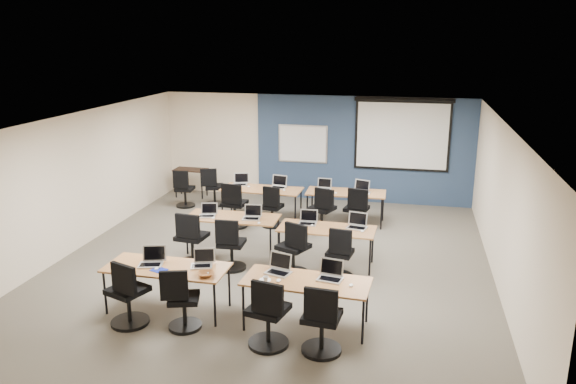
% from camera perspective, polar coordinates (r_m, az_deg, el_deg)
% --- Properties ---
extents(floor, '(8.00, 9.00, 0.02)m').
position_cam_1_polar(floor, '(10.71, -1.57, -7.16)').
color(floor, '#6B6354').
rests_on(floor, ground).
extents(ceiling, '(8.00, 9.00, 0.02)m').
position_cam_1_polar(ceiling, '(9.98, -1.69, 7.28)').
color(ceiling, white).
rests_on(ceiling, ground).
extents(wall_back, '(8.00, 0.04, 2.70)m').
position_cam_1_polar(wall_back, '(14.55, 2.73, 4.52)').
color(wall_back, beige).
rests_on(wall_back, ground).
extents(wall_front, '(8.00, 0.04, 2.70)m').
position_cam_1_polar(wall_front, '(6.28, -11.94, -11.17)').
color(wall_front, beige).
rests_on(wall_front, ground).
extents(wall_left, '(0.04, 9.00, 2.70)m').
position_cam_1_polar(wall_left, '(11.87, -20.70, 0.96)').
color(wall_left, beige).
rests_on(wall_left, ground).
extents(wall_right, '(0.04, 9.00, 2.70)m').
position_cam_1_polar(wall_right, '(10.09, 20.98, -1.54)').
color(wall_right, beige).
rests_on(wall_right, ground).
extents(blue_accent_panel, '(5.50, 0.04, 2.70)m').
position_cam_1_polar(blue_accent_panel, '(14.36, 7.64, 4.25)').
color(blue_accent_panel, '#3D5977').
rests_on(blue_accent_panel, wall_back).
extents(whiteboard, '(1.28, 0.03, 0.98)m').
position_cam_1_polar(whiteboard, '(14.51, 1.51, 4.90)').
color(whiteboard, silver).
rests_on(whiteboard, wall_back).
extents(projector_screen, '(2.40, 0.10, 1.82)m').
position_cam_1_polar(projector_screen, '(14.16, 11.54, 6.12)').
color(projector_screen, black).
rests_on(projector_screen, wall_back).
extents(training_table_front_left, '(1.89, 0.79, 0.73)m').
position_cam_1_polar(training_table_front_left, '(8.88, -12.21, -7.67)').
color(training_table_front_left, brown).
rests_on(training_table_front_left, floor).
extents(training_table_front_right, '(1.84, 0.77, 0.73)m').
position_cam_1_polar(training_table_front_right, '(8.23, 1.88, -9.25)').
color(training_table_front_right, brown).
rests_on(training_table_front_right, floor).
extents(training_table_mid_left, '(1.81, 0.75, 0.73)m').
position_cam_1_polar(training_table_mid_left, '(11.04, -5.65, -2.73)').
color(training_table_mid_left, brown).
rests_on(training_table_mid_left, floor).
extents(training_table_mid_right, '(1.78, 0.74, 0.73)m').
position_cam_1_polar(training_table_mid_right, '(10.38, 3.96, -3.90)').
color(training_table_mid_right, '#A7683B').
rests_on(training_table_mid_right, floor).
extents(training_table_back_left, '(1.85, 0.77, 0.73)m').
position_cam_1_polar(training_table_back_left, '(13.00, -2.68, 0.16)').
color(training_table_back_left, olive).
rests_on(training_table_back_left, floor).
extents(training_table_back_right, '(1.78, 0.74, 0.73)m').
position_cam_1_polar(training_table_back_right, '(12.78, 5.90, -0.18)').
color(training_table_back_right, brown).
rests_on(training_table_back_right, floor).
extents(laptop_0, '(0.36, 0.31, 0.27)m').
position_cam_1_polar(laptop_0, '(8.98, -13.64, -6.74)').
color(laptop_0, '#A0A0A8').
rests_on(laptop_0, training_table_front_left).
extents(mouse_0, '(0.07, 0.10, 0.03)m').
position_cam_1_polar(mouse_0, '(8.80, -13.21, -7.58)').
color(mouse_0, white).
rests_on(mouse_0, training_table_front_left).
extents(task_chair_0, '(0.59, 0.57, 1.04)m').
position_cam_1_polar(task_chair_0, '(8.68, -15.98, -10.36)').
color(task_chair_0, black).
rests_on(task_chair_0, floor).
extents(laptop_1, '(0.33, 0.28, 0.25)m').
position_cam_1_polar(laptop_1, '(8.78, -8.67, -7.02)').
color(laptop_1, '#A3A3B0').
rests_on(laptop_1, training_table_front_left).
extents(mouse_1, '(0.08, 0.11, 0.04)m').
position_cam_1_polar(mouse_1, '(8.53, -8.05, -8.06)').
color(mouse_1, white).
rests_on(mouse_1, training_table_front_left).
extents(task_chair_1, '(0.50, 0.49, 0.97)m').
position_cam_1_polar(task_chair_1, '(8.41, -10.74, -11.13)').
color(task_chair_1, black).
rests_on(task_chair_1, floor).
extents(laptop_2, '(0.36, 0.31, 0.27)m').
position_cam_1_polar(laptop_2, '(8.46, -0.92, -7.71)').
color(laptop_2, silver).
rests_on(laptop_2, training_table_front_right).
extents(mouse_2, '(0.09, 0.12, 0.04)m').
position_cam_1_polar(mouse_2, '(8.18, -0.97, -8.98)').
color(mouse_2, white).
rests_on(mouse_2, training_table_front_right).
extents(task_chair_2, '(0.57, 0.57, 1.04)m').
position_cam_1_polar(task_chair_2, '(7.82, -2.04, -12.72)').
color(task_chair_2, black).
rests_on(task_chair_2, floor).
extents(laptop_3, '(0.36, 0.30, 0.27)m').
position_cam_1_polar(laptop_3, '(8.27, 4.35, -8.33)').
color(laptop_3, silver).
rests_on(laptop_3, training_table_front_right).
extents(mouse_3, '(0.08, 0.11, 0.03)m').
position_cam_1_polar(mouse_3, '(8.08, 6.42, -9.39)').
color(mouse_3, white).
rests_on(mouse_3, training_table_front_right).
extents(task_chair_3, '(0.55, 0.55, 1.03)m').
position_cam_1_polar(task_chair_3, '(7.69, 3.42, -13.33)').
color(task_chair_3, black).
rests_on(task_chair_3, floor).
extents(laptop_4, '(0.32, 0.27, 0.24)m').
position_cam_1_polar(laptop_4, '(11.11, -8.13, -2.12)').
color(laptop_4, '#BABAC5').
rests_on(laptop_4, training_table_mid_left).
extents(mouse_4, '(0.09, 0.11, 0.03)m').
position_cam_1_polar(mouse_4, '(10.95, -7.59, -2.63)').
color(mouse_4, white).
rests_on(mouse_4, training_table_mid_left).
extents(task_chair_4, '(0.58, 0.58, 1.05)m').
position_cam_1_polar(task_chair_4, '(10.58, -9.79, -5.13)').
color(task_chair_4, black).
rests_on(task_chair_4, floor).
extents(laptop_5, '(0.34, 0.29, 0.26)m').
position_cam_1_polar(laptop_5, '(10.87, -3.67, -2.37)').
color(laptop_5, '#A0A0AB').
rests_on(laptop_5, training_table_mid_left).
extents(mouse_5, '(0.08, 0.10, 0.03)m').
position_cam_1_polar(mouse_5, '(10.59, -2.97, -3.15)').
color(mouse_5, white).
rests_on(mouse_5, training_table_mid_left).
extents(task_chair_5, '(0.52, 0.52, 1.00)m').
position_cam_1_polar(task_chair_5, '(10.30, -5.85, -5.73)').
color(task_chair_5, black).
rests_on(task_chair_5, floor).
extents(laptop_6, '(0.33, 0.28, 0.25)m').
position_cam_1_polar(laptop_6, '(10.56, 2.05, -2.90)').
color(laptop_6, '#A3A2AF').
rests_on(laptop_6, training_table_mid_right).
extents(mouse_6, '(0.07, 0.10, 0.04)m').
position_cam_1_polar(mouse_6, '(10.45, 2.47, -3.41)').
color(mouse_6, white).
rests_on(mouse_6, training_table_mid_right).
extents(task_chair_6, '(0.59, 0.55, 1.03)m').
position_cam_1_polar(task_chair_6, '(10.00, 0.61, -6.22)').
color(task_chair_6, black).
rests_on(task_chair_6, floor).
extents(laptop_7, '(0.35, 0.30, 0.27)m').
position_cam_1_polar(laptop_7, '(10.42, 7.04, -3.26)').
color(laptop_7, '#AAAAAD').
rests_on(laptop_7, training_table_mid_right).
extents(mouse_7, '(0.09, 0.11, 0.03)m').
position_cam_1_polar(mouse_7, '(10.23, 7.55, -3.95)').
color(mouse_7, white).
rests_on(mouse_7, training_table_mid_right).
extents(task_chair_7, '(0.49, 0.49, 0.97)m').
position_cam_1_polar(task_chair_7, '(9.91, 5.28, -6.66)').
color(task_chair_7, black).
rests_on(task_chair_7, floor).
extents(laptop_8, '(0.35, 0.30, 0.26)m').
position_cam_1_polar(laptop_8, '(13.36, -4.85, 1.03)').
color(laptop_8, '#A3A4AD').
rests_on(laptop_8, training_table_back_left).
extents(mouse_8, '(0.07, 0.10, 0.03)m').
position_cam_1_polar(mouse_8, '(13.13, -4.00, 0.55)').
color(mouse_8, white).
rests_on(mouse_8, training_table_back_left).
extents(task_chair_8, '(0.57, 0.57, 1.04)m').
position_cam_1_polar(task_chair_8, '(12.53, -5.51, -1.69)').
color(task_chair_8, black).
rests_on(task_chair_8, floor).
extents(laptop_9, '(0.36, 0.31, 0.27)m').
position_cam_1_polar(laptop_9, '(13.07, -0.95, 0.76)').
color(laptop_9, '#ADADAD').
rests_on(laptop_9, training_table_back_left).
extents(mouse_9, '(0.07, 0.11, 0.03)m').
position_cam_1_polar(mouse_9, '(12.81, -0.39, 0.20)').
color(mouse_9, white).
rests_on(mouse_9, training_table_back_left).
extents(task_chair_9, '(0.48, 0.48, 0.96)m').
position_cam_1_polar(task_chair_9, '(12.51, -1.64, -1.84)').
color(task_chair_9, black).
rests_on(task_chair_9, floor).
extents(laptop_10, '(0.32, 0.27, 0.24)m').
position_cam_1_polar(laptop_10, '(12.92, 3.68, 0.53)').
color(laptop_10, silver).
rests_on(laptop_10, training_table_back_right).
extents(mouse_10, '(0.07, 0.10, 0.03)m').
position_cam_1_polar(mouse_10, '(12.62, 4.86, -0.10)').
color(mouse_10, white).
rests_on(mouse_10, training_table_back_right).
extents(task_chair_10, '(0.58, 0.55, 1.03)m').
position_cam_1_polar(task_chair_10, '(12.17, 3.50, -2.20)').
color(task_chair_10, black).
rests_on(task_chair_10, floor).
extents(laptop_11, '(0.36, 0.30, 0.27)m').
position_cam_1_polar(laptop_11, '(12.76, 7.50, 0.25)').
color(laptop_11, '#A7A7AB').
rests_on(laptop_11, training_table_back_right).
extents(mouse_11, '(0.08, 0.11, 0.04)m').
position_cam_1_polar(mouse_11, '(12.60, 8.19, -0.21)').
color(mouse_11, white).
rests_on(mouse_11, training_table_back_right).
extents(task_chair_11, '(0.54, 0.54, 1.02)m').
position_cam_1_polar(task_chair_11, '(12.26, 6.98, -2.18)').
color(task_chair_11, black).
rests_on(task_chair_11, floor).
extents(blue_mousepad, '(0.28, 0.25, 0.01)m').
position_cam_1_polar(blue_mousepad, '(8.76, -12.96, -7.73)').
color(blue_mousepad, '#112096').
rests_on(blue_mousepad, training_table_front_left).
extents(snack_bowl, '(0.34, 0.34, 0.06)m').
position_cam_1_polar(snack_bowl, '(8.42, -8.34, -8.26)').
color(snack_bowl, brown).
rests_on(snack_bowl, training_table_front_left).
extents(snack_plate, '(0.19, 0.19, 0.01)m').
position_cam_1_polar(snack_plate, '(8.22, -2.36, -8.92)').
color(snack_plate, white).
rests_on(snack_plate, training_table_front_right).
extents(coffee_cup, '(0.07, 0.07, 0.06)m').
position_cam_1_polar(coffee_cup, '(8.15, -2.28, -8.84)').
color(coffee_cup, silver).
rests_on(coffee_cup, snack_plate).
extents(utility_table, '(0.85, 0.47, 0.75)m').
position_cam_1_polar(utility_table, '(15.04, -9.86, 1.93)').
color(utility_table, black).
rests_on(utility_table, floor).
extents(spare_chair_a, '(0.52, 0.50, 0.98)m').
position_cam_1_polar(spare_chair_a, '(14.20, -7.62, 0.19)').
color(spare_chair_a, black).
rests_on(spare_chair_a, floor).
extents(spare_chair_b, '(0.48, 0.48, 0.96)m').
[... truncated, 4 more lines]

